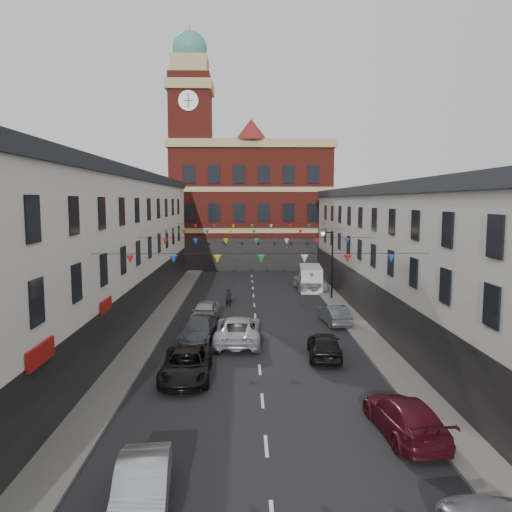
{
  "coord_description": "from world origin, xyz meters",
  "views": [
    {
      "loc": [
        -0.71,
        -28.7,
        8.6
      ],
      "look_at": [
        0.08,
        8.74,
        4.46
      ],
      "focal_mm": 35.0,
      "sensor_mm": 36.0,
      "label": 1
    }
  ],
  "objects": [
    {
      "name": "ground",
      "position": [
        0.0,
        0.0,
        0.0
      ],
      "size": [
        160.0,
        160.0,
        0.0
      ],
      "primitive_type": "plane",
      "color": "black",
      "rests_on": "ground"
    },
    {
      "name": "terrace_left",
      "position": [
        -11.78,
        1.0,
        5.35
      ],
      "size": [
        8.4,
        56.0,
        10.7
      ],
      "color": "silver",
      "rests_on": "ground"
    },
    {
      "name": "street_lamp",
      "position": [
        6.55,
        14.0,
        3.9
      ],
      "size": [
        1.1,
        0.36,
        6.0
      ],
      "color": "black",
      "rests_on": "ground"
    },
    {
      "name": "white_van",
      "position": [
        5.6,
        19.05,
        1.14
      ],
      "size": [
        2.39,
        5.31,
        2.29
      ],
      "primitive_type": "cube",
      "rotation": [
        0.0,
        0.0,
        -0.08
      ],
      "color": "silver",
      "rests_on": "ground"
    },
    {
      "name": "car_right_f",
      "position": [
        5.5,
        19.18,
        0.8
      ],
      "size": [
        2.93,
        5.87,
        1.6
      ],
      "primitive_type": "imported",
      "rotation": [
        0.0,
        0.0,
        3.19
      ],
      "color": "#9EA0A2",
      "rests_on": "ground"
    },
    {
      "name": "car_left_e",
      "position": [
        -3.6,
        6.23,
        0.74
      ],
      "size": [
        2.16,
        4.51,
        1.49
      ],
      "primitive_type": "imported",
      "rotation": [
        0.0,
        0.0,
        -0.09
      ],
      "color": "gray",
      "rests_on": "ground"
    },
    {
      "name": "pedestrian",
      "position": [
        -2.09,
        10.99,
        0.77
      ],
      "size": [
        0.62,
        0.47,
        1.55
      ],
      "primitive_type": "imported",
      "rotation": [
        0.0,
        0.0,
        0.18
      ],
      "color": "black",
      "rests_on": "ground"
    },
    {
      "name": "car_right_d",
      "position": [
        3.6,
        -2.2,
        0.74
      ],
      "size": [
        2.07,
        4.45,
        1.48
      ],
      "primitive_type": "imported",
      "rotation": [
        0.0,
        0.0,
        3.07
      ],
      "color": "black",
      "rests_on": "ground"
    },
    {
      "name": "car_right_c",
      "position": [
        5.15,
        -11.24,
        0.7
      ],
      "size": [
        2.39,
        4.99,
        1.4
      ],
      "primitive_type": "imported",
      "rotation": [
        0.0,
        0.0,
        3.23
      ],
      "color": "#4E0F19",
      "rests_on": "ground"
    },
    {
      "name": "car_left_b",
      "position": [
        -3.6,
        -15.62,
        0.69
      ],
      "size": [
        1.87,
        4.3,
        1.37
      ],
      "primitive_type": "imported",
      "rotation": [
        0.0,
        0.0,
        0.1
      ],
      "color": "#93959A",
      "rests_on": "ground"
    },
    {
      "name": "clock_tower",
      "position": [
        -7.5,
        35.0,
        14.93
      ],
      "size": [
        5.6,
        5.6,
        30.0
      ],
      "color": "maroon",
      "rests_on": "ground"
    },
    {
      "name": "moving_car",
      "position": [
        -1.18,
        0.92,
        0.81
      ],
      "size": [
        2.82,
        5.91,
        1.63
      ],
      "primitive_type": "imported",
      "rotation": [
        0.0,
        0.0,
        3.12
      ],
      "color": "#B3B4BA",
      "rests_on": "ground"
    },
    {
      "name": "terrace_right",
      "position": [
        11.78,
        1.0,
        4.85
      ],
      "size": [
        8.4,
        56.0,
        9.7
      ],
      "color": "beige",
      "rests_on": "ground"
    },
    {
      "name": "car_left_c",
      "position": [
        -3.6,
        -5.3,
        0.7
      ],
      "size": [
        2.46,
        5.12,
        1.41
      ],
      "primitive_type": "imported",
      "rotation": [
        0.0,
        0.0,
        0.02
      ],
      "color": "black",
      "rests_on": "ground"
    },
    {
      "name": "pavement_right",
      "position": [
        6.9,
        2.0,
        0.07
      ],
      "size": [
        1.8,
        64.0,
        0.15
      ],
      "primitive_type": "cube",
      "color": "#605E5B",
      "rests_on": "ground"
    },
    {
      "name": "car_left_d",
      "position": [
        -3.6,
        1.5,
        0.71
      ],
      "size": [
        2.51,
        5.1,
        1.43
      ],
      "primitive_type": "imported",
      "rotation": [
        0.0,
        0.0,
        -0.11
      ],
      "color": "#383A3F",
      "rests_on": "ground"
    },
    {
      "name": "pavement_left",
      "position": [
        -6.9,
        2.0,
        0.07
      ],
      "size": [
        1.8,
        64.0,
        0.15
      ],
      "primitive_type": "cube",
      "color": "#605E5B",
      "rests_on": "ground"
    },
    {
      "name": "civic_building",
      "position": [
        0.0,
        37.95,
        8.14
      ],
      "size": [
        20.6,
        13.3,
        18.5
      ],
      "color": "maroon",
      "rests_on": "ground"
    },
    {
      "name": "car_right_e",
      "position": [
        5.5,
        5.44,
        0.68
      ],
      "size": [
        1.89,
        4.23,
        1.35
      ],
      "primitive_type": "imported",
      "rotation": [
        0.0,
        0.0,
        3.26
      ],
      "color": "#464A4D",
      "rests_on": "ground"
    },
    {
      "name": "distant_hill",
      "position": [
        -4.0,
        62.0,
        5.0
      ],
      "size": [
        40.0,
        14.0,
        10.0
      ],
      "primitive_type": "cube",
      "color": "#2E4822",
      "rests_on": "ground"
    }
  ]
}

